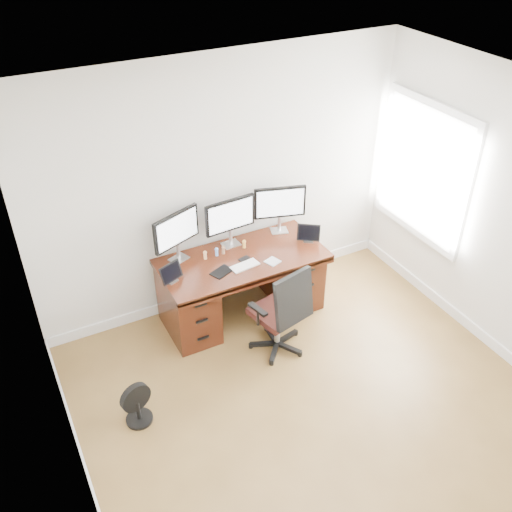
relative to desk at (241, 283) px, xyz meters
name	(u,v)px	position (x,y,z in m)	size (l,w,h in m)	color
ground	(337,435)	(0.00, -1.83, -0.40)	(4.50, 4.50, 0.00)	brown
back_wall	(222,186)	(0.00, 0.42, 0.95)	(4.00, 0.10, 2.70)	white
desk	(241,283)	(0.00, 0.00, 0.00)	(1.70, 0.80, 0.75)	#3F190C
office_chair	(281,324)	(0.09, -0.68, -0.07)	(0.64, 0.64, 1.00)	black
floor_fan	(137,405)	(-1.45, -0.89, -0.20)	(0.28, 0.24, 0.41)	black
monitor_left	(176,231)	(-0.58, 0.24, 0.68)	(0.52, 0.23, 0.53)	silver
monitor_center	(230,217)	(0.00, 0.24, 0.68)	(0.55, 0.15, 0.53)	silver
monitor_right	(280,204)	(0.58, 0.24, 0.68)	(0.54, 0.19, 0.53)	silver
tablet_left	(171,274)	(-0.77, -0.08, 0.43)	(0.25, 0.15, 0.19)	silver
tablet_right	(309,234)	(0.76, -0.08, 0.43)	(0.23, 0.19, 0.19)	silver
keyboard	(245,266)	(-0.05, -0.18, 0.36)	(0.29, 0.12, 0.01)	white
trackpad	(273,262)	(0.23, -0.24, 0.35)	(0.13, 0.13, 0.01)	#BABCC1
drawing_tablet	(222,272)	(-0.29, -0.16, 0.35)	(0.22, 0.14, 0.01)	black
phone	(244,259)	(0.00, -0.06, 0.35)	(0.12, 0.06, 0.01)	black
figurine_yellow	(205,254)	(-0.34, 0.12, 0.40)	(0.04, 0.04, 0.10)	tan
figurine_blue	(217,251)	(-0.22, 0.12, 0.40)	(0.04, 0.04, 0.10)	#6DA2F0
figurine_brown	(223,249)	(-0.14, 0.12, 0.40)	(0.04, 0.04, 0.10)	#846345
figurine_orange	(244,243)	(0.10, 0.12, 0.40)	(0.04, 0.04, 0.10)	gold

